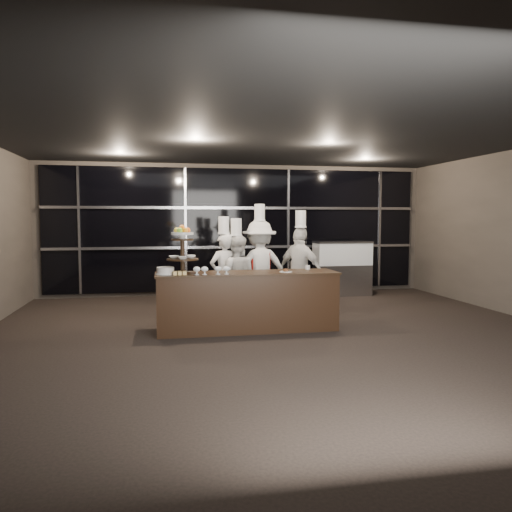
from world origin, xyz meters
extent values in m
plane|color=black|center=(0.00, 0.00, 0.00)|extent=(10.00, 10.00, 0.00)
plane|color=black|center=(0.00, 0.00, 3.00)|extent=(10.00, 10.00, 0.00)
plane|color=#473F38|center=(0.00, 5.00, 1.50)|extent=(9.00, 0.00, 9.00)
cube|color=black|center=(0.00, 4.94, 1.50)|extent=(8.60, 0.04, 2.80)
cube|color=#A5A5AA|center=(0.00, 4.89, 1.10)|extent=(8.60, 0.06, 0.06)
cube|color=#A5A5AA|center=(0.00, 4.89, 2.00)|extent=(8.60, 0.06, 0.06)
cube|color=#A5A5AA|center=(-3.50, 4.91, 1.50)|extent=(0.05, 0.05, 2.80)
cube|color=#A5A5AA|center=(-1.20, 4.91, 1.50)|extent=(0.05, 0.05, 2.80)
cube|color=#A5A5AA|center=(1.20, 4.91, 1.50)|extent=(0.05, 0.05, 2.80)
cube|color=#A5A5AA|center=(3.50, 4.91, 1.50)|extent=(0.05, 0.05, 2.80)
cube|color=black|center=(-0.44, 1.16, 0.45)|extent=(2.80, 0.70, 0.90)
cube|color=black|center=(-0.44, 1.16, 0.91)|extent=(2.84, 0.74, 0.03)
cylinder|color=black|center=(-1.44, 1.16, 0.94)|extent=(0.24, 0.24, 0.03)
cylinder|color=black|center=(-1.44, 1.16, 1.27)|extent=(0.06, 0.06, 0.70)
cylinder|color=black|center=(-1.44, 1.16, 1.14)|extent=(0.48, 0.48, 0.02)
cylinder|color=black|center=(-1.44, 1.16, 1.44)|extent=(0.34, 0.34, 0.02)
cylinder|color=white|center=(-1.44, 1.16, 1.48)|extent=(0.10, 0.10, 0.06)
cylinder|color=white|center=(-1.44, 1.16, 1.53)|extent=(0.34, 0.34, 0.04)
sphere|color=#E15612|center=(-1.36, 1.16, 1.58)|extent=(0.09, 0.09, 0.09)
sphere|color=#62B02D|center=(-1.40, 1.23, 1.58)|extent=(0.09, 0.09, 0.09)
sphere|color=orange|center=(-1.48, 1.23, 1.58)|extent=(0.09, 0.09, 0.09)
sphere|color=yellow|center=(-1.52, 1.16, 1.58)|extent=(0.09, 0.09, 0.09)
sphere|color=#74AE2C|center=(-1.48, 1.09, 1.58)|extent=(0.09, 0.09, 0.09)
sphere|color=orange|center=(-1.40, 1.09, 1.58)|extent=(0.09, 0.09, 0.09)
sphere|color=orange|center=(-1.44, 1.16, 1.62)|extent=(0.09, 0.09, 0.09)
imported|color=white|center=(-1.57, 1.22, 1.17)|extent=(0.16, 0.16, 0.04)
imported|color=white|center=(-1.31, 1.22, 1.18)|extent=(0.15, 0.15, 0.05)
imported|color=white|center=(-1.44, 1.04, 1.17)|extent=(0.16, 0.16, 0.04)
cylinder|color=silver|center=(-1.24, 0.94, 0.93)|extent=(0.07, 0.07, 0.01)
cylinder|color=silver|center=(-1.24, 0.94, 0.96)|extent=(0.02, 0.02, 0.05)
ellipsoid|color=silver|center=(-1.24, 0.94, 1.01)|extent=(0.11, 0.11, 0.08)
ellipsoid|color=green|center=(-1.24, 0.94, 1.01)|extent=(0.08, 0.08, 0.05)
cylinder|color=silver|center=(-1.12, 0.94, 0.93)|extent=(0.07, 0.07, 0.01)
cylinder|color=silver|center=(-1.12, 0.94, 0.96)|extent=(0.02, 0.02, 0.05)
ellipsoid|color=silver|center=(-1.12, 0.94, 1.01)|extent=(0.11, 0.11, 0.08)
ellipsoid|color=red|center=(-1.12, 0.94, 1.01)|extent=(0.08, 0.08, 0.05)
cylinder|color=silver|center=(-0.92, 0.94, 0.93)|extent=(0.07, 0.07, 0.01)
cylinder|color=silver|center=(-0.92, 0.94, 0.96)|extent=(0.02, 0.02, 0.05)
ellipsoid|color=silver|center=(-0.92, 0.94, 1.01)|extent=(0.11, 0.11, 0.08)
ellipsoid|color=beige|center=(-0.92, 0.94, 1.01)|extent=(0.08, 0.08, 0.05)
cylinder|color=silver|center=(-0.80, 0.94, 0.93)|extent=(0.07, 0.07, 0.01)
cylinder|color=silver|center=(-0.80, 0.94, 0.96)|extent=(0.02, 0.02, 0.05)
ellipsoid|color=silver|center=(-0.80, 0.94, 1.01)|extent=(0.11, 0.11, 0.08)
ellipsoid|color=#432B12|center=(-0.80, 0.94, 1.01)|extent=(0.08, 0.08, 0.05)
cylinder|color=white|center=(-1.70, 1.11, 0.93)|extent=(0.30, 0.30, 0.01)
cylinder|color=white|center=(-1.70, 1.11, 0.98)|extent=(0.26, 0.26, 0.10)
cube|color=#FFD57C|center=(-1.56, 0.96, 0.95)|extent=(0.06, 0.05, 0.05)
cube|color=#FFD57C|center=(-1.49, 0.96, 0.95)|extent=(0.06, 0.05, 0.05)
cube|color=#FFD57C|center=(-1.42, 0.96, 0.95)|extent=(0.06, 0.05, 0.05)
cube|color=#FFD57C|center=(-1.56, 1.03, 0.95)|extent=(0.06, 0.06, 0.05)
cube|color=#FFD57C|center=(-1.49, 1.03, 0.95)|extent=(0.06, 0.06, 0.05)
cube|color=#FFD57C|center=(-1.42, 1.03, 0.95)|extent=(0.06, 0.06, 0.05)
cylinder|color=white|center=(0.16, 1.06, 0.93)|extent=(0.20, 0.20, 0.01)
cylinder|color=#4C2814|center=(0.16, 1.06, 0.95)|extent=(0.08, 0.08, 0.04)
cylinder|color=white|center=(0.62, 1.41, 0.96)|extent=(0.08, 0.08, 0.07)
cube|color=#A5A5AA|center=(2.32, 4.30, 0.35)|extent=(1.26, 0.54, 0.70)
cube|color=silver|center=(2.32, 4.30, 0.95)|extent=(1.26, 0.54, 0.50)
cube|color=#FFC67F|center=(2.32, 4.30, 0.95)|extent=(1.17, 0.45, 0.40)
cube|color=#A5A5AA|center=(2.32, 4.30, 1.22)|extent=(1.28, 0.56, 0.04)
imported|color=silver|center=(-0.67, 2.22, 0.75)|extent=(0.64, 0.53, 1.50)
cylinder|color=white|center=(-0.67, 2.22, 1.65)|extent=(0.19, 0.19, 0.30)
cylinder|color=white|center=(-0.67, 2.22, 1.50)|extent=(0.21, 0.21, 0.03)
imported|color=silver|center=(-0.46, 2.19, 0.73)|extent=(0.82, 0.70, 1.46)
cylinder|color=white|center=(-0.46, 2.19, 1.61)|extent=(0.19, 0.19, 0.30)
cylinder|color=white|center=(-0.46, 2.19, 1.47)|extent=(0.21, 0.21, 0.03)
imported|color=silver|center=(0.01, 2.41, 0.86)|extent=(1.18, 0.76, 1.72)
cylinder|color=white|center=(0.01, 2.41, 1.87)|extent=(0.19, 0.19, 0.30)
cylinder|color=white|center=(0.01, 2.41, 1.72)|extent=(0.21, 0.21, 0.03)
cube|color=#96110B|center=(0.01, 2.29, 0.86)|extent=(0.34, 0.03, 0.64)
imported|color=white|center=(0.71, 2.15, 0.80)|extent=(0.89, 0.98, 1.60)
cylinder|color=white|center=(0.71, 2.15, 1.75)|extent=(0.19, 0.19, 0.30)
cylinder|color=white|center=(0.71, 2.15, 1.61)|extent=(0.21, 0.21, 0.03)
camera|label=1|loc=(-1.78, -6.48, 1.77)|focal=35.00mm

